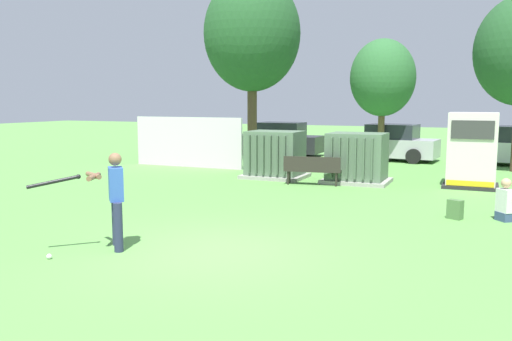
{
  "coord_description": "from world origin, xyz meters",
  "views": [
    {
      "loc": [
        4.38,
        -8.07,
        2.65
      ],
      "look_at": [
        -0.67,
        3.5,
        1.0
      ],
      "focal_mm": 37.41,
      "sensor_mm": 36.0,
      "label": 1
    }
  ],
  "objects_px": {
    "transformer_mid_west": "(357,159)",
    "sports_ball": "(49,256)",
    "transformer_west": "(275,155)",
    "generator_enclosure": "(472,151)",
    "parked_car_left_of_center": "(390,144)",
    "parked_car_leftmost": "(279,140)",
    "batter": "(113,195)",
    "backpack": "(455,210)",
    "seated_spectator": "(509,204)",
    "park_bench": "(312,168)"
  },
  "relations": [
    {
      "from": "transformer_mid_west",
      "to": "park_bench",
      "type": "bearing_deg",
      "value": -136.97
    },
    {
      "from": "generator_enclosure",
      "to": "parked_car_leftmost",
      "type": "relative_size",
      "value": 0.55
    },
    {
      "from": "park_bench",
      "to": "sports_ball",
      "type": "distance_m",
      "value": 9.55
    },
    {
      "from": "sports_ball",
      "to": "backpack",
      "type": "xyz_separation_m",
      "value": [
        6.1,
        6.03,
        0.17
      ]
    },
    {
      "from": "generator_enclosure",
      "to": "park_bench",
      "type": "height_order",
      "value": "generator_enclosure"
    },
    {
      "from": "park_bench",
      "to": "backpack",
      "type": "distance_m",
      "value": 5.58
    },
    {
      "from": "seated_spectator",
      "to": "sports_ball",
      "type": "bearing_deg",
      "value": -138.71
    },
    {
      "from": "transformer_mid_west",
      "to": "parked_car_left_of_center",
      "type": "height_order",
      "value": "same"
    },
    {
      "from": "backpack",
      "to": "parked_car_left_of_center",
      "type": "relative_size",
      "value": 0.1
    },
    {
      "from": "park_bench",
      "to": "batter",
      "type": "relative_size",
      "value": 1.06
    },
    {
      "from": "batter",
      "to": "backpack",
      "type": "height_order",
      "value": "batter"
    },
    {
      "from": "transformer_mid_west",
      "to": "transformer_west",
      "type": "bearing_deg",
      "value": -179.64
    },
    {
      "from": "park_bench",
      "to": "batter",
      "type": "height_order",
      "value": "batter"
    },
    {
      "from": "park_bench",
      "to": "sports_ball",
      "type": "xyz_separation_m",
      "value": [
        -1.65,
        -9.39,
        -0.49
      ]
    },
    {
      "from": "transformer_mid_west",
      "to": "sports_ball",
      "type": "relative_size",
      "value": 23.33
    },
    {
      "from": "generator_enclosure",
      "to": "park_bench",
      "type": "xyz_separation_m",
      "value": [
        -4.61,
        -1.57,
        -0.6
      ]
    },
    {
      "from": "batter",
      "to": "generator_enclosure",
      "type": "bearing_deg",
      "value": 60.44
    },
    {
      "from": "parked_car_left_of_center",
      "to": "park_bench",
      "type": "bearing_deg",
      "value": -96.99
    },
    {
      "from": "transformer_west",
      "to": "parked_car_left_of_center",
      "type": "bearing_deg",
      "value": 69.36
    },
    {
      "from": "parked_car_leftmost",
      "to": "parked_car_left_of_center",
      "type": "height_order",
      "value": "same"
    },
    {
      "from": "parked_car_leftmost",
      "to": "backpack",
      "type": "bearing_deg",
      "value": -52.89
    },
    {
      "from": "generator_enclosure",
      "to": "parked_car_left_of_center",
      "type": "height_order",
      "value": "generator_enclosure"
    },
    {
      "from": "transformer_mid_west",
      "to": "parked_car_left_of_center",
      "type": "xyz_separation_m",
      "value": [
        -0.16,
        7.13,
        -0.04
      ]
    },
    {
      "from": "seated_spectator",
      "to": "park_bench",
      "type": "bearing_deg",
      "value": 150.97
    },
    {
      "from": "parked_car_left_of_center",
      "to": "batter",
      "type": "bearing_deg",
      "value": -97.05
    },
    {
      "from": "sports_ball",
      "to": "transformer_mid_west",
      "type": "bearing_deg",
      "value": 74.96
    },
    {
      "from": "transformer_mid_west",
      "to": "parked_car_leftmost",
      "type": "xyz_separation_m",
      "value": [
        -5.45,
        7.1,
        -0.04
      ]
    },
    {
      "from": "seated_spectator",
      "to": "backpack",
      "type": "xyz_separation_m",
      "value": [
        -1.09,
        -0.28,
        -0.16
      ]
    },
    {
      "from": "backpack",
      "to": "transformer_west",
      "type": "bearing_deg",
      "value": 144.19
    },
    {
      "from": "transformer_mid_west",
      "to": "sports_ball",
      "type": "bearing_deg",
      "value": -105.04
    },
    {
      "from": "parked_car_leftmost",
      "to": "sports_ball",
      "type": "bearing_deg",
      "value": -81.47
    },
    {
      "from": "transformer_west",
      "to": "generator_enclosure",
      "type": "bearing_deg",
      "value": 4.54
    },
    {
      "from": "batter",
      "to": "park_bench",
      "type": "bearing_deg",
      "value": 82.88
    },
    {
      "from": "seated_spectator",
      "to": "parked_car_leftmost",
      "type": "height_order",
      "value": "parked_car_leftmost"
    },
    {
      "from": "park_bench",
      "to": "parked_car_left_of_center",
      "type": "relative_size",
      "value": 0.42
    },
    {
      "from": "sports_ball",
      "to": "backpack",
      "type": "relative_size",
      "value": 0.2
    },
    {
      "from": "transformer_mid_west",
      "to": "generator_enclosure",
      "type": "bearing_deg",
      "value": 7.96
    },
    {
      "from": "transformer_west",
      "to": "batter",
      "type": "height_order",
      "value": "batter"
    },
    {
      "from": "generator_enclosure",
      "to": "batter",
      "type": "bearing_deg",
      "value": -119.56
    },
    {
      "from": "backpack",
      "to": "sports_ball",
      "type": "bearing_deg",
      "value": -135.32
    },
    {
      "from": "park_bench",
      "to": "parked_car_left_of_center",
      "type": "bearing_deg",
      "value": 83.01
    },
    {
      "from": "batter",
      "to": "parked_car_leftmost",
      "type": "bearing_deg",
      "value": 101.03
    },
    {
      "from": "batter",
      "to": "backpack",
      "type": "xyz_separation_m",
      "value": [
        5.5,
        5.06,
        -0.76
      ]
    },
    {
      "from": "batter",
      "to": "backpack",
      "type": "relative_size",
      "value": 3.95
    },
    {
      "from": "sports_ball",
      "to": "parked_car_leftmost",
      "type": "distance_m",
      "value": 17.79
    },
    {
      "from": "park_bench",
      "to": "seated_spectator",
      "type": "distance_m",
      "value": 6.34
    },
    {
      "from": "backpack",
      "to": "parked_car_left_of_center",
      "type": "xyz_separation_m",
      "value": [
        -3.44,
        11.58,
        0.54
      ]
    },
    {
      "from": "sports_ball",
      "to": "park_bench",
      "type": "bearing_deg",
      "value": 80.03
    },
    {
      "from": "generator_enclosure",
      "to": "parked_car_left_of_center",
      "type": "xyz_separation_m",
      "value": [
        -3.61,
        6.65,
        -0.38
      ]
    },
    {
      "from": "generator_enclosure",
      "to": "parked_car_leftmost",
      "type": "bearing_deg",
      "value": 143.35
    }
  ]
}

